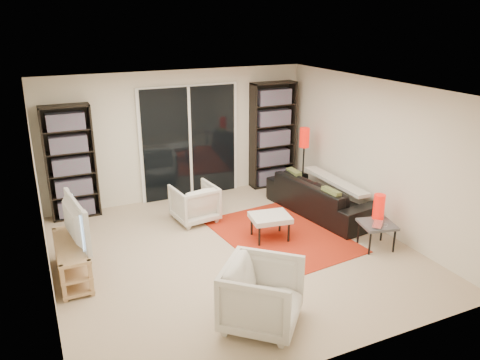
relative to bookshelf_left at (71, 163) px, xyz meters
name	(u,v)px	position (x,y,z in m)	size (l,w,h in m)	color
floor	(233,252)	(1.95, -2.33, -0.98)	(5.00, 5.00, 0.00)	beige
wall_back	(179,136)	(1.95, 0.17, 0.22)	(5.00, 0.02, 2.40)	silver
wall_front	(340,254)	(1.95, -4.83, 0.22)	(5.00, 0.02, 2.40)	silver
wall_left	(41,204)	(-0.55, -2.33, 0.22)	(0.02, 5.00, 2.40)	silver
wall_right	(375,154)	(4.45, -2.33, 0.22)	(0.02, 5.00, 2.40)	silver
ceiling	(232,89)	(1.95, -2.33, 1.42)	(5.00, 5.00, 0.02)	white
sliding_door	(190,143)	(2.15, 0.13, 0.07)	(1.92, 0.08, 2.16)	white
bookshelf_left	(71,163)	(0.00, 0.00, 0.00)	(0.80, 0.30, 1.95)	black
bookshelf_right	(273,135)	(3.85, 0.00, 0.07)	(0.90, 0.30, 2.10)	black
tv_stand	(72,259)	(-0.27, -2.08, -0.71)	(0.38, 1.19, 0.50)	#DEAE7A
tv	(69,222)	(-0.25, -2.08, -0.18)	(1.04, 0.14, 0.60)	black
rug	(281,235)	(2.86, -2.15, -0.97)	(1.71, 2.31, 0.01)	#B52711
sofa	(321,196)	(3.95, -1.65, -0.66)	(2.13, 0.83, 0.62)	black
armchair_back	(195,203)	(1.82, -1.02, -0.66)	(0.68, 0.70, 0.64)	silver
armchair_front	(262,295)	(1.55, -4.04, -0.59)	(0.82, 0.84, 0.76)	silver
ottoman	(270,218)	(2.65, -2.17, -0.63)	(0.66, 0.57, 0.40)	silver
side_table	(377,226)	(3.96, -3.09, -0.62)	(0.58, 0.58, 0.40)	#48484C
laptop	(381,225)	(3.95, -3.19, -0.56)	(0.31, 0.20, 0.02)	silver
table_lamp	(379,207)	(4.08, -2.96, -0.38)	(0.17, 0.17, 0.38)	red
floor_lamp	(304,145)	(4.09, -0.80, 0.05)	(0.20, 0.20, 1.34)	black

